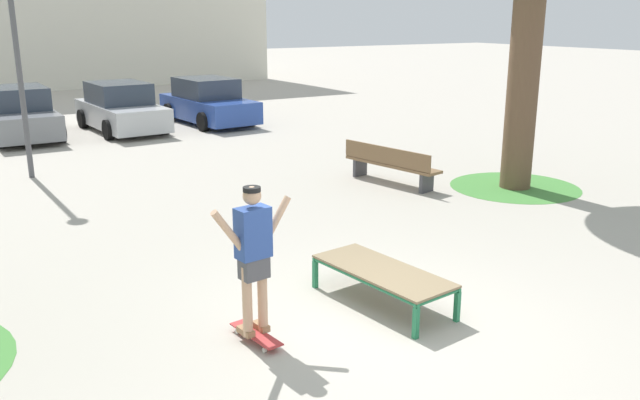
{
  "coord_description": "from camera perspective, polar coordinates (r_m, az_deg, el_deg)",
  "views": [
    {
      "loc": [
        -4.21,
        -5.67,
        3.52
      ],
      "look_at": [
        0.46,
        2.01,
        1.0
      ],
      "focal_mm": 37.15,
      "sensor_mm": 36.0,
      "label": 1
    }
  ],
  "objects": [
    {
      "name": "skater",
      "position": [
        7.17,
        -5.75,
        -4.36
      ],
      "size": [
        1.0,
        0.32,
        1.69
      ],
      "color": "tan",
      "rests_on": "skateboard"
    },
    {
      "name": "grass_patch_near_right",
      "position": [
        14.61,
        16.42,
        1.09
      ],
      "size": [
        2.7,
        2.7,
        0.01
      ],
      "primitive_type": "cylinder",
      "color": "#47893D",
      "rests_on": "ground"
    },
    {
      "name": "car_blue",
      "position": [
        22.64,
        -9.63,
        8.27
      ],
      "size": [
        2.17,
        4.32,
        1.5
      ],
      "color": "#28479E",
      "rests_on": "ground"
    },
    {
      "name": "skateboard",
      "position": [
        7.57,
        -5.54,
        -11.46
      ],
      "size": [
        0.3,
        0.82,
        0.09
      ],
      "color": "#B23333",
      "rests_on": "ground"
    },
    {
      "name": "light_post",
      "position": [
        15.85,
        -25.11,
        15.36
      ],
      "size": [
        0.36,
        0.36,
        5.83
      ],
      "color": "#4C4C51",
      "rests_on": "ground"
    },
    {
      "name": "car_grey",
      "position": [
        21.48,
        -24.47,
        6.7
      ],
      "size": [
        1.96,
        4.22,
        1.5
      ],
      "color": "slate",
      "rests_on": "ground"
    },
    {
      "name": "park_bench",
      "position": [
        14.25,
        6.07,
        3.12
      ],
      "size": [
        0.87,
        2.44,
        0.83
      ],
      "color": "brown",
      "rests_on": "ground"
    },
    {
      "name": "ground_plane",
      "position": [
        7.89,
        4.84,
        -10.88
      ],
      "size": [
        120.0,
        120.0,
        0.0
      ],
      "primitive_type": "plane",
      "color": "#B2AA9E"
    },
    {
      "name": "car_silver",
      "position": [
        21.74,
        -16.77,
        7.53
      ],
      "size": [
        2.11,
        4.3,
        1.5
      ],
      "color": "#B7BABF",
      "rests_on": "ground"
    },
    {
      "name": "skate_box",
      "position": [
        8.34,
        5.4,
        -6.26
      ],
      "size": [
        0.98,
        1.98,
        0.46
      ],
      "color": "#237A4C",
      "rests_on": "ground"
    }
  ]
}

